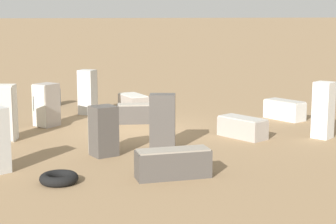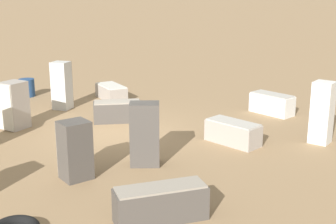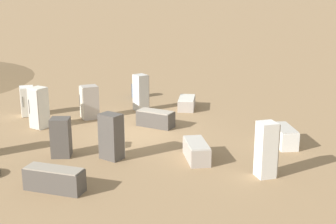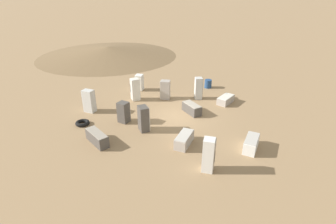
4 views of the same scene
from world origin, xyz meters
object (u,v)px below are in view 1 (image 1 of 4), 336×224
Objects in this scene: discarded_fridge_3 at (163,122)px; discarded_fridge_10 at (5,113)px; discarded_fridge_6 at (139,113)px; scrap_tire at (59,178)px; discarded_fridge_5 at (242,127)px; discarded_fridge_7 at (46,105)px; discarded_fridge_0 at (285,110)px; discarded_fridge_12 at (88,92)px; discarded_fridge_11 at (103,131)px; discarded_fridge_1 at (324,110)px; discarded_fridge_2 at (133,101)px; rusty_barrel at (53,97)px; discarded_fridge_8 at (173,163)px.

discarded_fridge_10 is at bearing 169.48° from discarded_fridge_3.
scrap_tire is (-6.97, 3.70, -0.24)m from discarded_fridge_6.
discarded_fridge_7 reaches higher than discarded_fridge_5.
discarded_fridge_12 is at bearing -47.44° from discarded_fridge_0.
discarded_fridge_6 is 5.07m from discarded_fridge_11.
discarded_fridge_3 is (0.06, 5.56, -0.09)m from discarded_fridge_1.
discarded_fridge_1 is 2.75m from discarded_fridge_5.
discarded_fridge_3 is at bearing 73.37° from discarded_fridge_2.
discarded_fridge_5 is 1.15× the size of discarded_fridge_7.
discarded_fridge_10 is at bearing 141.19° from discarded_fridge_5.
discarded_fridge_11 is at bearing 2.33° from discarded_fridge_0.
discarded_fridge_6 is 7.89m from scrap_tire.
discarded_fridge_0 is at bearing -125.42° from rusty_barrel.
discarded_fridge_6 is 1.11× the size of discarded_fridge_7.
discarded_fridge_7 is at bearing 172.02° from rusty_barrel.
rusty_barrel is (9.30, 2.48, -0.47)m from discarded_fridge_3.
discarded_fridge_6 is at bearing -31.89° from discarded_fridge_0.
discarded_fridge_1 is at bearing 111.18° from discarded_fridge_2.
discarded_fridge_11 is (-0.26, 7.44, -0.21)m from discarded_fridge_1.
discarded_fridge_1 is 1.09× the size of discarded_fridge_2.
discarded_fridge_1 is 1.11× the size of discarded_fridge_3.
discarded_fridge_8 is 1.98× the size of scrap_tire.
discarded_fridge_3 reaches higher than discarded_fridge_0.
discarded_fridge_8 is (-6.39, 6.54, -0.01)m from discarded_fridge_0.
discarded_fridge_0 is 1.19× the size of discarded_fridge_11.
discarded_fridge_6 reaches higher than discarded_fridge_5.
discarded_fridge_6 is 5.19m from discarded_fridge_10.
discarded_fridge_1 is 6.88m from discarded_fridge_8.
discarded_fridge_1 is 1.03× the size of discarded_fridge_10.
discarded_fridge_5 is 1.03× the size of discarded_fridge_6.
discarded_fridge_1 is at bearing -117.68° from discarded_fridge_6.
discarded_fridge_0 is at bearing -57.18° from scrap_tire.
discarded_fridge_0 is 0.95× the size of discarded_fridge_12.
discarded_fridge_5 is 2.38× the size of rusty_barrel.
discarded_fridge_6 reaches higher than scrap_tire.
discarded_fridge_5 is at bearing 97.11° from discarded_fridge_2.
discarded_fridge_1 is at bearing -73.47° from scrap_tire.
discarded_fridge_2 is 1.18× the size of discarded_fridge_11.
discarded_fridge_0 is 0.99× the size of discarded_fridge_6.
discarded_fridge_10 reaches higher than discarded_fridge_7.
discarded_fridge_7 is 4.79m from rusty_barrel.
rusty_barrel is (9.36, 8.03, -0.56)m from discarded_fridge_1.
discarded_fridge_11 is at bearing 26.04° from discarded_fridge_8.
discarded_fridge_1 reaches higher than discarded_fridge_2.
discarded_fridge_0 is 10.33m from rusty_barrel.
rusty_barrel is at bearing 123.46° from discarded_fridge_3.
discarded_fridge_3 reaches higher than discarded_fridge_6.
discarded_fridge_8 is at bearing -175.35° from discarded_fridge_6.
discarded_fridge_5 is 5.25m from discarded_fridge_8.
discarded_fridge_12 reaches higher than discarded_fridge_11.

